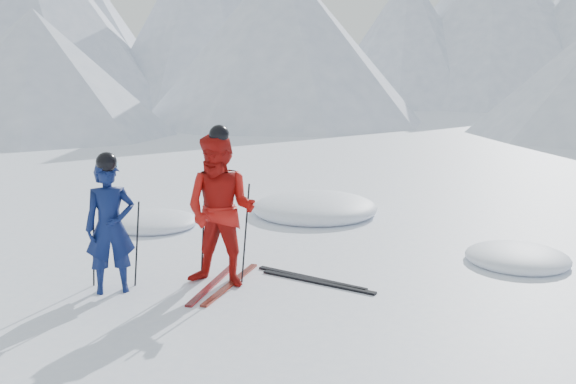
{
  "coord_description": "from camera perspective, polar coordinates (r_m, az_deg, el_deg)",
  "views": [
    {
      "loc": [
        -0.61,
        -8.08,
        2.81
      ],
      "look_at": [
        -1.38,
        0.5,
        1.1
      ],
      "focal_mm": 38.0,
      "sensor_mm": 36.0,
      "label": 1
    }
  ],
  "objects": [
    {
      "name": "ground",
      "position": [
        8.58,
        8.99,
        -8.04
      ],
      "size": [
        160.0,
        160.0,
        0.0
      ],
      "primitive_type": "plane",
      "color": "white",
      "rests_on": "ground"
    },
    {
      "name": "mountain_range",
      "position": [
        44.02,
        13.88,
        16.0
      ],
      "size": [
        106.15,
        62.94,
        15.53
      ],
      "color": "#B2BCD1",
      "rests_on": "ground"
    },
    {
      "name": "skier_blue",
      "position": [
        8.1,
        -16.3,
        -3.19
      ],
      "size": [
        0.74,
        0.62,
        1.71
      ],
      "primitive_type": "imported",
      "rotation": [
        0.0,
        0.0,
        0.41
      ],
      "color": "#0C1848",
      "rests_on": "ground"
    },
    {
      "name": "skier_red",
      "position": [
        8.03,
        -6.32,
        -1.76
      ],
      "size": [
        1.12,
        0.95,
        2.03
      ],
      "primitive_type": "imported",
      "rotation": [
        0.0,
        0.0,
        -0.19
      ],
      "color": "#A9120D",
      "rests_on": "ground"
    },
    {
      "name": "pole_blue_left",
      "position": [
        8.42,
        -17.73,
        -4.74
      ],
      "size": [
        0.12,
        0.08,
        1.14
      ],
      "primitive_type": "cylinder",
      "rotation": [
        0.05,
        0.08,
        0.0
      ],
      "color": "black",
      "rests_on": "ground"
    },
    {
      "name": "pole_blue_right",
      "position": [
        8.31,
        -13.95,
        -4.74
      ],
      "size": [
        0.12,
        0.07,
        1.14
      ],
      "primitive_type": "cylinder",
      "rotation": [
        -0.04,
        0.08,
        0.0
      ],
      "color": "black",
      "rests_on": "ground"
    },
    {
      "name": "pole_red_left",
      "position": [
        8.41,
        -7.94,
        -3.58
      ],
      "size": [
        0.13,
        0.1,
        1.35
      ],
      "primitive_type": "cylinder",
      "rotation": [
        0.06,
        0.08,
        0.0
      ],
      "color": "black",
      "rests_on": "ground"
    },
    {
      "name": "pole_red_right",
      "position": [
        8.2,
        -4.0,
        -3.88
      ],
      "size": [
        0.13,
        0.09,
        1.35
      ],
      "primitive_type": "cylinder",
      "rotation": [
        -0.05,
        0.08,
        0.0
      ],
      "color": "black",
      "rests_on": "ground"
    },
    {
      "name": "ski_worn_left",
      "position": [
        8.33,
        -6.98,
        -8.46
      ],
      "size": [
        0.36,
        1.69,
        0.03
      ],
      "primitive_type": "cube",
      "rotation": [
        0.0,
        0.0,
        -0.16
      ],
      "color": "black",
      "rests_on": "ground"
    },
    {
      "name": "ski_worn_right",
      "position": [
        8.29,
        -5.34,
        -8.54
      ],
      "size": [
        0.47,
        1.68,
        0.03
      ],
      "primitive_type": "cube",
      "rotation": [
        0.0,
        0.0,
        -0.23
      ],
      "color": "black",
      "rests_on": "ground"
    },
    {
      "name": "ski_loose_a",
      "position": [
        8.47,
        2.13,
        -8.06
      ],
      "size": [
        1.54,
        0.89,
        0.03
      ],
      "primitive_type": "cube",
      "rotation": [
        0.0,
        0.0,
        1.08
      ],
      "color": "black",
      "rests_on": "ground"
    },
    {
      "name": "ski_loose_b",
      "position": [
        8.32,
        2.77,
        -8.42
      ],
      "size": [
        1.56,
        0.84,
        0.03
      ],
      "primitive_type": "cube",
      "rotation": [
        0.0,
        0.0,
        1.11
      ],
      "color": "black",
      "rests_on": "ground"
    },
    {
      "name": "snow_lumps",
      "position": [
        11.63,
        2.17,
        -2.77
      ],
      "size": [
        7.64,
        4.92,
        0.55
      ],
      "color": "white",
      "rests_on": "ground"
    }
  ]
}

